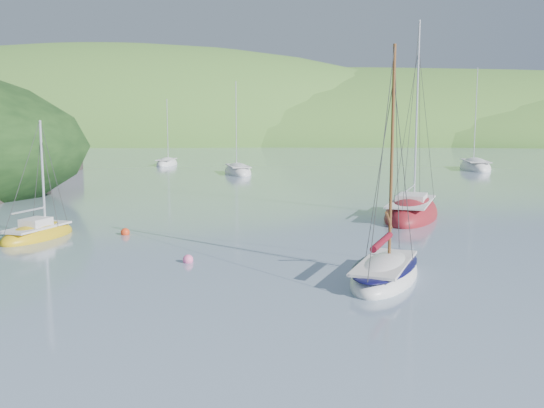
{
  "coord_description": "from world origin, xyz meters",
  "views": [
    {
      "loc": [
        0.14,
        -21.61,
        5.86
      ],
      "look_at": [
        -1.33,
        8.0,
        1.81
      ],
      "focal_mm": 40.0,
      "sensor_mm": 36.0,
      "label": 1
    }
  ],
  "objects_px": {
    "distant_sloop_a": "(238,172)",
    "distant_sloop_b": "(475,168)",
    "sailboat_yellow": "(38,235)",
    "sloop_red": "(411,214)",
    "distant_sloop_c": "(167,164)",
    "daysailer_white": "(385,273)"
  },
  "relations": [
    {
      "from": "distant_sloop_a",
      "to": "sloop_red",
      "type": "bearing_deg",
      "value": -80.46
    },
    {
      "from": "distant_sloop_c",
      "to": "distant_sloop_a",
      "type": "bearing_deg",
      "value": -49.36
    },
    {
      "from": "daysailer_white",
      "to": "sloop_red",
      "type": "bearing_deg",
      "value": 95.39
    },
    {
      "from": "sailboat_yellow",
      "to": "distant_sloop_a",
      "type": "distance_m",
      "value": 38.84
    },
    {
      "from": "sailboat_yellow",
      "to": "distant_sloop_c",
      "type": "xyz_separation_m",
      "value": [
        -4.92,
        51.51,
        0.0
      ]
    },
    {
      "from": "daysailer_white",
      "to": "distant_sloop_a",
      "type": "distance_m",
      "value": 46.74
    },
    {
      "from": "daysailer_white",
      "to": "distant_sloop_c",
      "type": "height_order",
      "value": "distant_sloop_c"
    },
    {
      "from": "sloop_red",
      "to": "sailboat_yellow",
      "type": "height_order",
      "value": "sloop_red"
    },
    {
      "from": "distant_sloop_a",
      "to": "daysailer_white",
      "type": "bearing_deg",
      "value": -92.08
    },
    {
      "from": "sloop_red",
      "to": "distant_sloop_c",
      "type": "relative_size",
      "value": 1.35
    },
    {
      "from": "sailboat_yellow",
      "to": "distant_sloop_c",
      "type": "relative_size",
      "value": 0.67
    },
    {
      "from": "distant_sloop_a",
      "to": "distant_sloop_b",
      "type": "distance_m",
      "value": 29.47
    },
    {
      "from": "sailboat_yellow",
      "to": "distant_sloop_c",
      "type": "height_order",
      "value": "distant_sloop_c"
    },
    {
      "from": "sloop_red",
      "to": "distant_sloop_a",
      "type": "xyz_separation_m",
      "value": [
        -13.98,
        30.75,
        -0.05
      ]
    },
    {
      "from": "sloop_red",
      "to": "daysailer_white",
      "type": "bearing_deg",
      "value": -86.48
    },
    {
      "from": "distant_sloop_b",
      "to": "distant_sloop_c",
      "type": "relative_size",
      "value": 1.4
    },
    {
      "from": "sloop_red",
      "to": "distant_sloop_a",
      "type": "distance_m",
      "value": 33.78
    },
    {
      "from": "daysailer_white",
      "to": "sloop_red",
      "type": "distance_m",
      "value": 15.25
    },
    {
      "from": "distant_sloop_b",
      "to": "distant_sloop_c",
      "type": "bearing_deg",
      "value": 177.43
    },
    {
      "from": "sloop_red",
      "to": "distant_sloop_b",
      "type": "distance_m",
      "value": 40.93
    },
    {
      "from": "distant_sloop_c",
      "to": "daysailer_white",
      "type": "bearing_deg",
      "value": -69.33
    },
    {
      "from": "daysailer_white",
      "to": "distant_sloop_c",
      "type": "xyz_separation_m",
      "value": [
        -21.41,
        58.72,
        -0.04
      ]
    }
  ]
}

